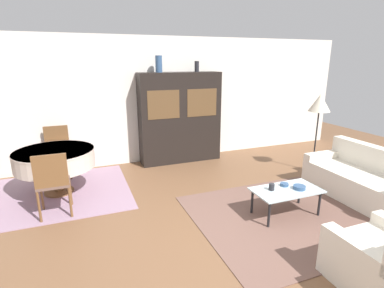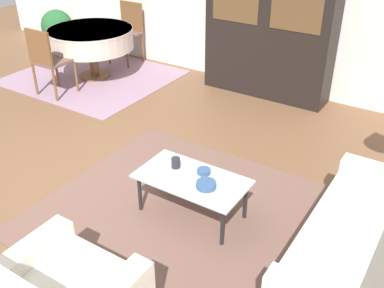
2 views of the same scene
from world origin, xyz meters
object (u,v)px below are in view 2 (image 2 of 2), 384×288
dining_chair_far (128,29)px  potted_plant (57,28)px  coffee_table (192,182)px  dining_chair_near (48,58)px  bowl (206,185)px  display_cabinet (270,26)px  dining_table (91,39)px  cup (176,163)px  bowl_small (204,171)px  couch (371,254)px

dining_chair_far → potted_plant: dining_chair_far is taller
coffee_table → dining_chair_near: size_ratio=1.02×
bowl → potted_plant: (-4.73, 2.68, -0.00)m
coffee_table → bowl: 0.20m
dining_chair_near → display_cabinet: bearing=34.5°
dining_table → coffee_table: bearing=-33.0°
bowl → display_cabinet: bearing=105.0°
cup → bowl_small: cup is taller
display_cabinet → dining_chair_near: size_ratio=2.02×
dining_table → bowl: 3.93m
cup → bowl_small: size_ratio=0.81×
coffee_table → dining_table: 3.75m
dining_table → dining_chair_far: (-0.00, 0.86, -0.05)m
dining_chair_far → bowl_small: size_ratio=7.95×
dining_chair_near → cup: size_ratio=9.87×
cup → bowl: 0.41m
coffee_table → dining_table: bearing=147.0°
couch → coffee_table: couch is taller
display_cabinet → bowl: 3.12m
couch → display_cabinet: display_cabinet is taller
cup → potted_plant: potted_plant is taller
dining_chair_near → bowl: size_ratio=5.57×
display_cabinet → dining_chair_near: bearing=-145.5°
display_cabinet → potted_plant: 3.98m
dining_chair_far → bowl_small: (3.19, -2.78, -0.14)m
cup → potted_plant: size_ratio=0.13×
couch → bowl: 1.39m
coffee_table → cup: bearing=163.4°
bowl → potted_plant: potted_plant is taller
display_cabinet → bowl_small: size_ratio=16.07×
bowl_small → cup: bearing=-168.6°
coffee_table → dining_chair_near: 3.36m
display_cabinet → bowl: display_cabinet is taller
dining_chair_far → cup: dining_chair_far is taller
couch → bowl: size_ratio=10.10×
couch → dining_chair_near: (-4.70, 1.16, 0.27)m
couch → dining_chair_far: size_ratio=1.81×
dining_table → dining_chair_far: size_ratio=1.32×
display_cabinet → bowl_small: 2.93m
couch → dining_table: couch is taller
potted_plant → dining_chair_far: bearing=11.0°
dining_chair_far → dining_table: bearing=90.0°
dining_table → bowl_small: 3.73m
bowl → coffee_table: bearing=163.1°
couch → dining_table: size_ratio=1.37×
bowl_small → dining_chair_far: bearing=138.9°
dining_chair_far → bowl_small: 4.23m
display_cabinet → dining_chair_far: 2.56m
dining_table → potted_plant: dining_table is taller
coffee_table → display_cabinet: (-0.62, 2.91, 0.62)m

